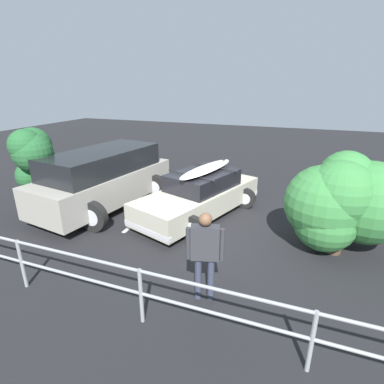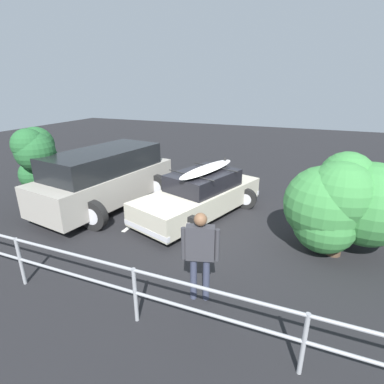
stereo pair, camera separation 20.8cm
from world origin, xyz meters
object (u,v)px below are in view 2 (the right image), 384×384
Objects in this scene: person_bystander at (200,249)px; bush_near_left at (343,202)px; bush_near_right at (35,154)px; suv_car at (106,178)px; sedan_car at (200,195)px.

bush_near_left reaches higher than person_bystander.
suv_car is at bearing -145.25° from bush_near_right.
bush_near_left is (-2.46, -2.87, 0.21)m from person_bystander.
sedan_car is at bearing -11.94° from bush_near_left.
bush_near_right is at bearing 34.75° from suv_car.
person_bystander is 6.48m from bush_near_right.
sedan_car is 5.15m from bush_near_right.
person_bystander is at bearing 161.73° from bush_near_right.
bush_near_right is (6.11, -2.02, 0.80)m from person_bystander.
suv_car is 2.87× the size of person_bystander.
suv_car is at bearing 9.94° from sedan_car.
person_bystander is at bearing 49.44° from bush_near_left.
person_bystander is (-4.49, 3.14, 0.08)m from suv_car.
person_bystander is at bearing 110.63° from sedan_car.
sedan_car is 2.68× the size of person_bystander.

